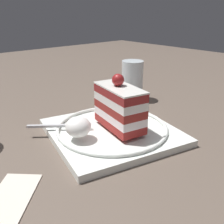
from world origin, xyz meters
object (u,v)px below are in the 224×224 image
at_px(dessert_plate, 112,131).
at_px(fork, 61,126).
at_px(cake_slice, 120,106).
at_px(whipped_cream_dollop, 78,127).
at_px(folded_napkin, 12,196).
at_px(drink_glass_near, 132,82).

distance_m(dessert_plate, fork, 0.10).
relative_size(cake_slice, whipped_cream_dollop, 2.66).
distance_m(fork, folded_napkin, 0.19).
bearing_deg(whipped_cream_dollop, drink_glass_near, 24.58).
xyz_separation_m(dessert_plate, cake_slice, (0.01, -0.01, 0.05)).
distance_m(cake_slice, drink_glass_near, 0.23).
bearing_deg(whipped_cream_dollop, dessert_plate, -5.83).
distance_m(cake_slice, folded_napkin, 0.25).
xyz_separation_m(whipped_cream_dollop, fork, (-0.00, 0.06, -0.02)).
height_order(whipped_cream_dollop, folded_napkin, whipped_cream_dollop).
bearing_deg(cake_slice, fork, 139.75).
xyz_separation_m(cake_slice, drink_glass_near, (0.18, 0.14, -0.01)).
bearing_deg(drink_glass_near, dessert_plate, -145.70).
height_order(dessert_plate, folded_napkin, dessert_plate).
bearing_deg(dessert_plate, fork, 141.41).
bearing_deg(dessert_plate, cake_slice, -51.59).
bearing_deg(fork, folded_napkin, -143.08).
bearing_deg(folded_napkin, cake_slice, 8.75).
bearing_deg(drink_glass_near, folded_napkin, -156.92).
height_order(whipped_cream_dollop, fork, whipped_cream_dollop).
relative_size(drink_glass_near, folded_napkin, 1.09).
height_order(whipped_cream_dollop, drink_glass_near, drink_glass_near).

